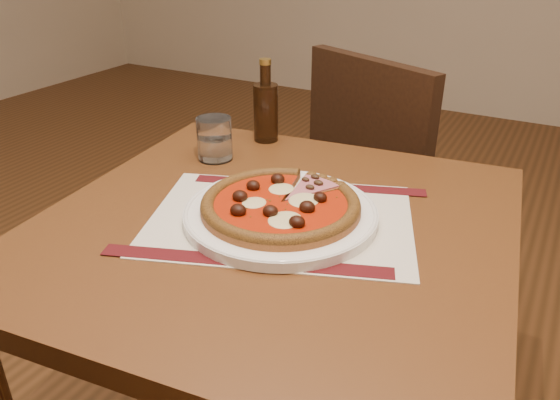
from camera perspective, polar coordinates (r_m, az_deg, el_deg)
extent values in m
cube|color=brown|center=(2.05, -21.39, -11.99)|extent=(5.00, 6.00, 0.02)
cube|color=brown|center=(0.97, -0.57, -3.12)|extent=(0.89, 0.89, 0.04)
cylinder|color=brown|center=(1.56, -7.40, -6.58)|extent=(0.05, 0.05, 0.71)
cylinder|color=brown|center=(1.41, 18.93, -12.28)|extent=(0.05, 0.05, 0.71)
cube|color=black|center=(1.75, 12.86, -0.10)|extent=(0.56, 0.56, 0.04)
cylinder|color=black|center=(1.91, 19.97, -6.72)|extent=(0.04, 0.04, 0.42)
cylinder|color=black|center=(2.08, 11.76, -2.49)|extent=(0.04, 0.04, 0.42)
cylinder|color=black|center=(1.65, 12.64, -11.29)|extent=(0.04, 0.04, 0.42)
cylinder|color=black|center=(1.86, 4.13, -5.91)|extent=(0.04, 0.04, 0.42)
cube|color=black|center=(1.52, 8.98, 6.11)|extent=(0.41, 0.21, 0.45)
cube|color=beige|center=(0.96, 0.06, -2.01)|extent=(0.54, 0.46, 0.00)
cylinder|color=white|center=(0.95, 0.06, -1.48)|extent=(0.34, 0.34, 0.02)
cylinder|color=#9F5926|center=(0.94, 0.06, -0.68)|extent=(0.28, 0.28, 0.01)
torus|color=brown|center=(0.94, 0.06, -0.36)|extent=(0.28, 0.28, 0.02)
cylinder|color=#A41B07|center=(0.94, 0.06, -0.30)|extent=(0.23, 0.23, 0.00)
ellipsoid|color=beige|center=(0.98, 0.13, 1.26)|extent=(0.05, 0.04, 0.01)
ellipsoid|color=beige|center=(0.94, -4.82, -0.16)|extent=(0.05, 0.04, 0.01)
ellipsoid|color=beige|center=(0.89, 0.43, -1.51)|extent=(0.05, 0.04, 0.01)
ellipsoid|color=beige|center=(0.96, 4.78, 0.34)|extent=(0.05, 0.04, 0.01)
ellipsoid|color=black|center=(0.99, -0.16, 2.15)|extent=(0.03, 0.02, 0.02)
ellipsoid|color=black|center=(1.00, -3.45, 2.31)|extent=(0.03, 0.02, 0.02)
ellipsoid|color=black|center=(0.94, -3.54, 0.85)|extent=(0.03, 0.02, 0.02)
ellipsoid|color=black|center=(0.90, -4.91, -0.68)|extent=(0.03, 0.02, 0.02)
ellipsoid|color=black|center=(0.88, -1.33, -1.00)|extent=(0.03, 0.02, 0.02)
ellipsoid|color=black|center=(0.86, 1.92, -1.93)|extent=(0.03, 0.02, 0.02)
ellipsoid|color=black|center=(0.91, 3.24, -0.32)|extent=(0.03, 0.02, 0.02)
ellipsoid|color=black|center=(0.95, 5.50, 0.84)|extent=(0.03, 0.02, 0.02)
ellipsoid|color=#372314|center=(0.98, 2.81, 1.04)|extent=(0.02, 0.01, 0.01)
ellipsoid|color=#372314|center=(1.01, 4.06, 1.88)|extent=(0.02, 0.01, 0.01)
ellipsoid|color=#372314|center=(0.98, 2.23, 1.28)|extent=(0.02, 0.01, 0.01)
ellipsoid|color=#372314|center=(1.02, 2.93, 2.22)|extent=(0.02, 0.01, 0.01)
cylinder|color=white|center=(1.20, -6.86, 6.38)|extent=(0.09, 0.09, 0.09)
cylinder|color=black|center=(1.29, -1.50, 9.08)|extent=(0.06, 0.06, 0.13)
cylinder|color=black|center=(1.27, -1.54, 12.77)|extent=(0.02, 0.02, 0.06)
cylinder|color=olive|center=(1.26, -1.56, 14.26)|extent=(0.03, 0.03, 0.01)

